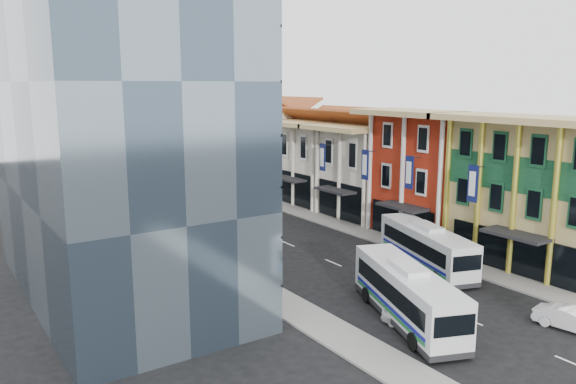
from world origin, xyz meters
TOP-DOWN VIEW (x-y plane):
  - ground at (0.00, 0.00)m, footprint 200.00×200.00m
  - sidewalk_right at (8.50, 22.00)m, footprint 3.00×90.00m
  - sidewalk_left at (-8.50, 22.00)m, footprint 3.00×90.00m
  - shophouse_tan at (14.00, 5.00)m, footprint 8.00×14.00m
  - shophouse_red at (14.00, 17.00)m, footprint 8.00×10.00m
  - shophouse_cream_near at (14.00, 26.50)m, footprint 8.00×9.00m
  - shophouse_cream_mid at (14.00, 35.50)m, footprint 8.00×9.00m
  - shophouse_cream_far at (14.00, 46.00)m, footprint 8.00×12.00m
  - office_tower at (-17.00, 19.00)m, footprint 12.00×26.00m
  - office_block_far at (-16.00, 42.00)m, footprint 10.00×18.00m
  - bus_left_near at (-3.50, 3.08)m, footprint 6.77×12.03m
  - bus_left_far at (-4.70, 34.16)m, footprint 2.95×11.26m
  - bus_right at (5.50, 9.78)m, footprint 6.04×11.82m
  - sedan_left at (-3.98, 2.15)m, footprint 2.58×4.00m
  - sedan_right at (3.95, -3.44)m, footprint 2.32×4.43m

SIDE VIEW (x-z plane):
  - ground at x=0.00m, z-range 0.00..0.00m
  - sidewalk_right at x=8.50m, z-range 0.00..0.15m
  - sidewalk_left at x=-8.50m, z-range 0.00..0.15m
  - sedan_left at x=-3.98m, z-range 0.00..1.26m
  - sedan_right at x=3.95m, z-range 0.00..1.39m
  - bus_left_far at x=-4.70m, z-range 0.00..3.59m
  - bus_right at x=5.50m, z-range 0.00..3.70m
  - bus_left_near at x=-3.50m, z-range 0.00..3.79m
  - shophouse_cream_near at x=14.00m, z-range 0.00..10.00m
  - shophouse_cream_mid at x=14.00m, z-range 0.00..10.00m
  - shophouse_cream_far at x=14.00m, z-range 0.00..11.00m
  - shophouse_tan at x=14.00m, z-range 0.00..12.00m
  - shophouse_red at x=14.00m, z-range 0.00..12.00m
  - office_block_far at x=-16.00m, z-range 0.00..14.00m
  - office_tower at x=-17.00m, z-range 0.00..30.00m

